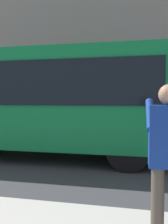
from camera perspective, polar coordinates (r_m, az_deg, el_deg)
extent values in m
plane|color=#38383A|center=(7.12, 13.59, -10.88)|extent=(60.00, 60.00, 0.00)
cube|color=gray|center=(14.38, 13.10, 20.28)|extent=(28.00, 0.80, 12.00)
cube|color=#0F7238|center=(7.52, -12.98, 2.93)|extent=(9.00, 2.50, 2.60)
cube|color=black|center=(6.41, -17.81, 6.46)|extent=(7.60, 0.06, 1.10)
cylinder|color=black|center=(8.00, 10.68, -5.68)|extent=(1.00, 0.28, 1.00)
cylinder|color=black|center=(5.84, 10.18, -8.87)|extent=(1.00, 0.28, 1.00)
cylinder|color=#4C4238|center=(2.92, 16.84, -19.95)|extent=(0.14, 0.14, 0.82)
cube|color=navy|center=(2.73, 19.17, -5.41)|extent=(0.40, 0.24, 0.66)
cylinder|color=navy|center=(2.85, 15.25, -0.56)|extent=(0.09, 0.48, 0.37)
cube|color=black|center=(2.99, 16.69, 3.41)|extent=(0.07, 0.01, 0.14)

